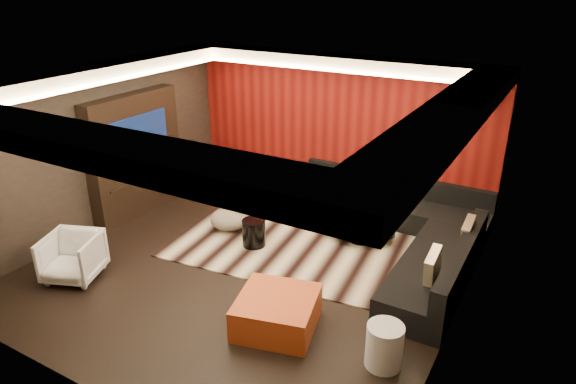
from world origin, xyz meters
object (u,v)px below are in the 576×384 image
Objects in this scene: white_side_table at (384,346)px; sectional_sofa at (402,227)px; drum_stool at (254,233)px; coffee_table at (361,235)px; armchair at (72,257)px; orange_ottoman at (277,312)px.

sectional_sofa is at bearing 104.62° from white_side_table.
white_side_table reaches higher than drum_stool.
coffee_table is at bearing 117.33° from white_side_table.
armchair reaches higher than white_side_table.
coffee_table is 2.52× the size of drum_stool.
coffee_table is at bearing -150.96° from sectional_sofa.
sectional_sofa reaches higher than white_side_table.
drum_stool is 2.43m from sectional_sofa.
sectional_sofa is at bearing 33.81° from drum_stool.
drum_stool is 0.47× the size of orange_ottoman.
sectional_sofa reaches higher than drum_stool.
white_side_table is at bearing 0.30° from orange_ottoman.
drum_stool is 3.20m from white_side_table.
white_side_table is 3.03m from sectional_sofa.
orange_ottoman is 3.18m from armchair.
drum_stool is 0.12× the size of sectional_sofa.
drum_stool is 2.72m from armchair.
sectional_sofa is at bearing 29.04° from coffee_table.
coffee_table is 1.77m from drum_stool.
drum_stool is at bearing 150.40° from white_side_table.
orange_ottoman is (-0.05, -2.62, 0.10)m from coffee_table.
orange_ottoman is (1.39, -1.59, -0.03)m from drum_stool.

